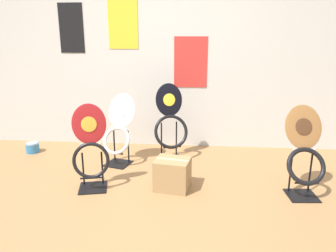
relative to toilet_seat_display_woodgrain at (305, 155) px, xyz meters
name	(u,v)px	position (x,y,z in m)	size (l,w,h in m)	color
ground_plane	(131,219)	(-1.60, -0.59, -0.41)	(14.00, 14.00, 0.00)	#A37547
wall_back	(157,52)	(-1.60, 1.41, 0.89)	(8.00, 0.07, 2.60)	silver
toilet_seat_display_woodgrain	(305,155)	(0.00, 0.00, 0.00)	(0.39, 0.41, 0.88)	black
toilet_seat_display_crimson_swirl	(91,151)	(-2.10, -0.05, -0.01)	(0.39, 0.34, 0.89)	black
toilet_seat_display_jazz_black	(170,125)	(-1.36, 0.83, 0.03)	(0.47, 0.37, 0.95)	black
toilet_seat_display_white_plain	(119,131)	(-1.98, 0.65, 0.00)	(0.43, 0.43, 0.85)	black
paint_can	(32,147)	(-3.23, 0.92, -0.34)	(0.18, 0.18, 0.13)	teal
storage_box	(172,174)	(-1.28, 0.02, -0.25)	(0.39, 0.35, 0.32)	#A37F51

